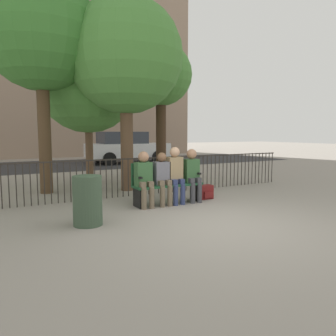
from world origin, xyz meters
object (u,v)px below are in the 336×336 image
object	(u,v)px
tree_3	(126,57)
tree_0	(41,33)
seated_person_1	(162,176)
tree_2	(161,77)
trash_bin	(88,201)
seated_person_3	(192,172)
backpack	(205,192)
seated_person_0	(144,176)
seated_person_2	(175,172)
tree_1	(88,83)
parked_car_0	(126,147)
park_bench	(166,182)

from	to	relation	value
tree_3	tree_0	bearing A→B (deg)	163.15
seated_person_1	tree_2	xyz separation A→B (m)	(2.07, 4.04, 2.85)
trash_bin	seated_person_3	bearing A→B (deg)	16.35
backpack	tree_3	distance (m)	4.12
seated_person_0	seated_person_1	world-z (taller)	seated_person_0
seated_person_0	backpack	bearing A→B (deg)	4.01
trash_bin	seated_person_2	bearing A→B (deg)	19.53
tree_0	tree_1	xyz separation A→B (m)	(1.46, 1.15, -0.95)
seated_person_3	tree_3	size ratio (longest dim) A/B	0.24
seated_person_3	tree_1	world-z (taller)	tree_1
tree_1	tree_0	bearing A→B (deg)	-141.88
seated_person_3	seated_person_2	bearing A→B (deg)	179.64
tree_3	parked_car_0	world-z (taller)	tree_3
parked_car_0	seated_person_3	bearing A→B (deg)	-103.01
backpack	seated_person_3	bearing A→B (deg)	-165.90
trash_bin	park_bench	bearing A→B (deg)	23.97
seated_person_2	parked_car_0	distance (m)	10.11
seated_person_1	tree_3	world-z (taller)	tree_3
tree_0	seated_person_2	bearing A→B (deg)	-49.84
tree_3	trash_bin	xyz separation A→B (m)	(-1.87, -2.89, -3.13)
parked_car_0	trash_bin	xyz separation A→B (m)	(-4.85, -10.51, -0.42)
seated_person_0	tree_1	size ratio (longest dim) A/B	0.26
tree_2	trash_bin	world-z (taller)	tree_2
seated_person_1	parked_car_0	bearing A→B (deg)	72.81
seated_person_0	seated_person_2	size ratio (longest dim) A/B	0.94
park_bench	trash_bin	world-z (taller)	park_bench
seated_person_2	parked_car_0	world-z (taller)	parked_car_0
seated_person_3	tree_3	bearing A→B (deg)	109.06
parked_car_0	trash_bin	world-z (taller)	parked_car_0
park_bench	seated_person_2	size ratio (longest dim) A/B	1.25
park_bench	seated_person_3	xyz separation A→B (m)	(0.60, -0.13, 0.19)
seated_person_3	tree_0	size ratio (longest dim) A/B	0.22
seated_person_2	backpack	size ratio (longest dim) A/B	3.71
backpack	trash_bin	size ratio (longest dim) A/B	0.40
tree_0	parked_car_0	xyz separation A→B (m)	(5.00, 7.02, -3.18)
tree_0	seated_person_3	bearing A→B (deg)	-44.86
tree_2	tree_3	size ratio (longest dim) A/B	0.91
seated_person_0	parked_car_0	bearing A→B (deg)	70.53
backpack	tree_3	xyz separation A→B (m)	(-1.19, 2.01, 3.40)
seated_person_1	tree_3	xyz separation A→B (m)	(0.03, 2.13, 2.92)
seated_person_3	tree_1	bearing A→B (deg)	108.34
seated_person_0	tree_0	bearing A→B (deg)	119.57
seated_person_3	park_bench	bearing A→B (deg)	168.03
seated_person_2	trash_bin	world-z (taller)	seated_person_2
seated_person_1	parked_car_0	size ratio (longest dim) A/B	0.27
tree_2	trash_bin	bearing A→B (deg)	-129.16
seated_person_2	parked_car_0	bearing A→B (deg)	74.54
seated_person_0	seated_person_2	world-z (taller)	seated_person_2
seated_person_1	seated_person_3	distance (m)	0.77
seated_person_3	trash_bin	distance (m)	2.72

